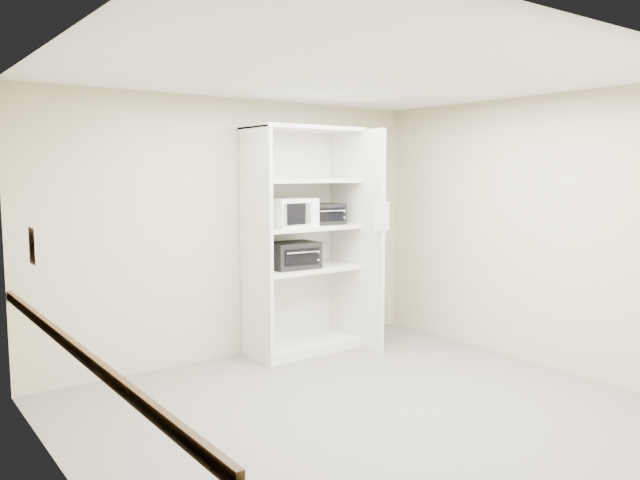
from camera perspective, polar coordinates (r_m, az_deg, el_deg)
floor at (r=5.31m, az=3.75°, el=-15.25°), size 4.50×4.00×0.01m
ceiling at (r=5.00m, az=3.98°, el=14.92°), size 4.50×4.00×0.01m
wall_back at (r=6.62m, az=-7.44°, el=1.04°), size 4.50×0.02×2.70m
wall_front at (r=3.71m, az=24.39°, el=-3.54°), size 4.50×0.02×2.70m
wall_left at (r=3.92m, az=-22.05°, el=-2.93°), size 0.02×4.00×2.70m
wall_right at (r=6.65m, az=18.78°, el=0.79°), size 0.02×4.00×2.70m
shelving_unit at (r=6.75m, az=-1.23°, el=-0.68°), size 1.24×0.92×2.42m
microwave at (r=6.52m, az=-2.82°, el=2.51°), size 0.53×0.42×0.30m
toaster_oven_upper at (r=6.85m, az=0.42°, el=2.40°), size 0.43×0.35×0.23m
toaster_oven_lower at (r=6.65m, az=-2.52°, el=-1.40°), size 0.53×0.41×0.28m
paper_sign at (r=6.55m, az=5.66°, el=2.14°), size 0.23×0.03×0.29m
chair_rail at (r=4.02m, az=-21.48°, el=-9.25°), size 0.04×3.98×0.08m
wall_poster at (r=4.84m, az=-24.80°, el=-0.48°), size 0.01×0.19×0.27m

